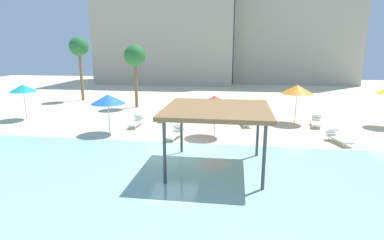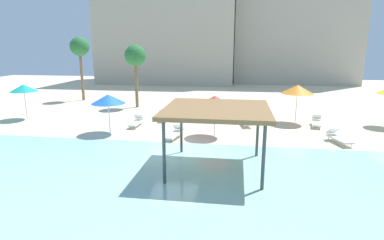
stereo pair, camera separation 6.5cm
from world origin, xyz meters
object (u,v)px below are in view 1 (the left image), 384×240
(shade_pavilion, at_px, (217,111))
(lounge_chair_2, at_px, (163,116))
(beach_umbrella_red_3, at_px, (215,100))
(lounge_chair_0, at_px, (245,121))
(palm_tree_0, at_px, (135,57))
(beach_umbrella_teal_4, at_px, (23,88))
(beach_umbrella_orange_2, at_px, (297,89))
(palm_tree_1, at_px, (79,48))
(lounge_chair_4, at_px, (136,121))
(lounge_chair_5, at_px, (338,137))
(lounge_chair_3, at_px, (316,121))
(beach_umbrella_blue_0, at_px, (108,99))
(lounge_chair_1, at_px, (175,133))

(shade_pavilion, bearing_deg, lounge_chair_2, 117.05)
(beach_umbrella_red_3, xyz_separation_m, lounge_chair_0, (2.00, 3.06, -1.93))
(beach_umbrella_red_3, bearing_deg, palm_tree_0, 132.47)
(beach_umbrella_teal_4, xyz_separation_m, lounge_chair_2, (10.48, 1.21, -2.07))
(beach_umbrella_orange_2, xyz_separation_m, palm_tree_1, (-20.14, 7.09, 2.83))
(beach_umbrella_red_3, bearing_deg, shade_pavilion, -84.95)
(beach_umbrella_orange_2, relative_size, palm_tree_1, 0.44)
(lounge_chair_4, bearing_deg, shade_pavilion, 41.00)
(beach_umbrella_red_3, relative_size, lounge_chair_2, 1.28)
(lounge_chair_0, height_order, lounge_chair_5, same)
(beach_umbrella_red_3, xyz_separation_m, lounge_chair_4, (-5.62, 1.72, -1.93))
(beach_umbrella_teal_4, bearing_deg, lounge_chair_2, 6.57)
(lounge_chair_0, xyz_separation_m, palm_tree_1, (-16.51, 8.33, 4.97))
(shade_pavilion, height_order, beach_umbrella_red_3, shade_pavilion)
(lounge_chair_2, bearing_deg, lounge_chair_3, 74.18)
(shade_pavilion, distance_m, palm_tree_1, 22.64)
(lounge_chair_3, relative_size, palm_tree_0, 0.35)
(beach_umbrella_red_3, relative_size, lounge_chair_5, 1.28)
(beach_umbrella_orange_2, height_order, palm_tree_0, palm_tree_0)
(beach_umbrella_teal_4, distance_m, lounge_chair_2, 10.75)
(beach_umbrella_red_3, distance_m, lounge_chair_4, 6.18)
(lounge_chair_4, bearing_deg, beach_umbrella_orange_2, 103.30)
(shade_pavilion, height_order, beach_umbrella_teal_4, shade_pavilion)
(beach_umbrella_orange_2, distance_m, palm_tree_1, 21.54)
(lounge_chair_0, distance_m, lounge_chair_3, 4.98)
(beach_umbrella_orange_2, xyz_separation_m, lounge_chair_5, (1.62, -4.67, -2.15))
(beach_umbrella_blue_0, relative_size, lounge_chair_2, 1.28)
(lounge_chair_1, distance_m, lounge_chair_5, 9.61)
(beach_umbrella_blue_0, height_order, palm_tree_0, palm_tree_0)
(beach_umbrella_red_3, height_order, lounge_chair_1, beach_umbrella_red_3)
(beach_umbrella_teal_4, bearing_deg, lounge_chair_0, 1.56)
(lounge_chair_0, xyz_separation_m, palm_tree_0, (-9.76, 5.42, 4.24))
(beach_umbrella_blue_0, xyz_separation_m, beach_umbrella_red_3, (6.73, 0.32, 0.02))
(lounge_chair_4, height_order, palm_tree_0, palm_tree_0)
(beach_umbrella_red_3, distance_m, palm_tree_1, 18.70)
(lounge_chair_0, relative_size, palm_tree_0, 0.35)
(lounge_chair_4, xyz_separation_m, lounge_chair_5, (12.88, -2.09, 0.00))
(shade_pavilion, distance_m, lounge_chair_0, 8.90)
(lounge_chair_2, height_order, lounge_chair_3, same)
(shade_pavilion, relative_size, lounge_chair_3, 2.32)
(beach_umbrella_teal_4, height_order, palm_tree_1, palm_tree_1)
(beach_umbrella_blue_0, distance_m, lounge_chair_3, 14.34)
(beach_umbrella_orange_2, bearing_deg, lounge_chair_3, -30.61)
(beach_umbrella_teal_4, bearing_deg, beach_umbrella_orange_2, 4.77)
(shade_pavilion, xyz_separation_m, beach_umbrella_orange_2, (5.16, 9.69, -0.23))
(beach_umbrella_teal_4, height_order, lounge_chair_1, beach_umbrella_teal_4)
(beach_umbrella_orange_2, bearing_deg, beach_umbrella_red_3, -142.65)
(beach_umbrella_teal_4, height_order, palm_tree_0, palm_tree_0)
(beach_umbrella_red_3, distance_m, lounge_chair_3, 8.03)
(lounge_chair_3, xyz_separation_m, lounge_chair_4, (-12.58, -1.80, 0.00))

